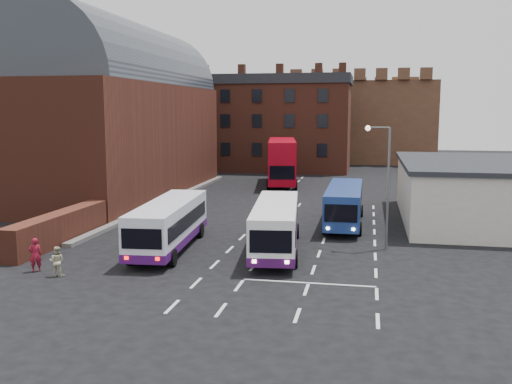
% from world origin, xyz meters
% --- Properties ---
extents(ground, '(180.00, 180.00, 0.00)m').
position_xyz_m(ground, '(0.00, 0.00, 0.00)').
color(ground, black).
extents(railway_station, '(12.00, 28.00, 16.00)m').
position_xyz_m(railway_station, '(-15.50, 21.00, 7.64)').
color(railway_station, '#602B1E').
rests_on(railway_station, ground).
extents(forecourt_wall, '(1.20, 10.00, 1.80)m').
position_xyz_m(forecourt_wall, '(-10.20, 2.00, 0.90)').
color(forecourt_wall, '#602B1E').
rests_on(forecourt_wall, ground).
extents(cream_building, '(10.40, 16.40, 4.25)m').
position_xyz_m(cream_building, '(15.00, 14.00, 2.16)').
color(cream_building, beige).
rests_on(cream_building, ground).
extents(brick_terrace, '(22.00, 10.00, 11.00)m').
position_xyz_m(brick_terrace, '(-6.00, 46.00, 5.50)').
color(brick_terrace, brown).
rests_on(brick_terrace, ground).
extents(castle_keep, '(22.00, 22.00, 12.00)m').
position_xyz_m(castle_keep, '(6.00, 66.00, 6.00)').
color(castle_keep, brown).
rests_on(castle_keep, ground).
extents(bus_white_outbound, '(3.10, 10.01, 2.69)m').
position_xyz_m(bus_white_outbound, '(-3.35, 1.86, 1.59)').
color(bus_white_outbound, white).
rests_on(bus_white_outbound, ground).
extents(bus_white_inbound, '(3.35, 10.07, 2.69)m').
position_xyz_m(bus_white_inbound, '(2.60, 2.45, 1.59)').
color(bus_white_inbound, white).
rests_on(bus_white_inbound, ground).
extents(bus_blue, '(2.46, 9.73, 2.65)m').
position_xyz_m(bus_blue, '(5.98, 10.61, 1.57)').
color(bus_blue, navy).
rests_on(bus_blue, ground).
extents(bus_red_double, '(4.47, 12.11, 4.73)m').
position_xyz_m(bus_red_double, '(-1.35, 30.82, 2.52)').
color(bus_red_double, '#A80214').
rests_on(bus_red_double, ground).
extents(street_lamp, '(1.40, 0.41, 6.91)m').
position_xyz_m(street_lamp, '(8.36, 4.22, 4.17)').
color(street_lamp, slate).
rests_on(street_lamp, ground).
extents(pedestrian_red, '(0.72, 0.69, 1.66)m').
position_xyz_m(pedestrian_red, '(-8.15, -3.70, 0.83)').
color(pedestrian_red, maroon).
rests_on(pedestrian_red, ground).
extents(pedestrian_beige, '(0.78, 0.65, 1.44)m').
position_xyz_m(pedestrian_beige, '(-6.72, -4.21, 0.72)').
color(pedestrian_beige, '#C4BB94').
rests_on(pedestrian_beige, ground).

